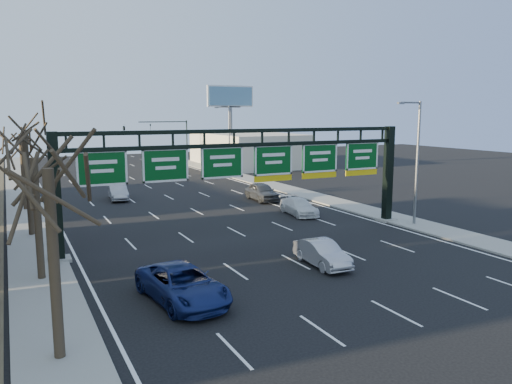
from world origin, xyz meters
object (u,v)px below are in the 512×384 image
sign_gantry (251,168)px  car_white_wagon (299,207)px  car_silver_sedan (322,253)px  car_blue_suv (182,284)px

sign_gantry → car_white_wagon: 9.38m
car_silver_sedan → car_blue_suv: bearing=-166.2°
car_blue_suv → car_silver_sedan: car_blue_suv is taller
sign_gantry → car_silver_sedan: bearing=-83.7°
sign_gantry → car_white_wagon: bearing=36.6°
sign_gantry → car_silver_sedan: size_ratio=5.97×
sign_gantry → car_blue_suv: (-7.62, -8.82, -3.85)m
car_silver_sedan → car_white_wagon: car_silver_sedan is taller
car_blue_suv → car_silver_sedan: 8.57m
sign_gantry → car_blue_suv: 12.27m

